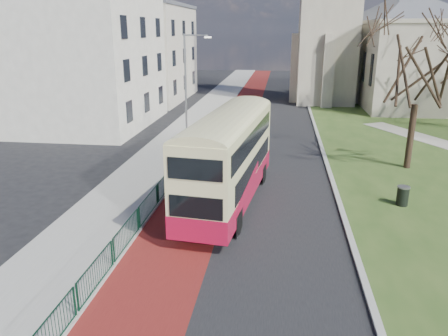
% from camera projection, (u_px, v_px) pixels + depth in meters
% --- Properties ---
extents(ground, '(160.00, 160.00, 0.00)m').
position_uv_depth(ground, '(202.00, 245.00, 17.86)').
color(ground, black).
rests_on(ground, ground).
extents(road_carriageway, '(9.00, 120.00, 0.01)m').
position_uv_depth(road_carriageway, '(262.00, 135.00, 36.57)').
color(road_carriageway, black).
rests_on(road_carriageway, ground).
extents(bus_lane, '(3.40, 120.00, 0.01)m').
position_uv_depth(bus_lane, '(230.00, 134.00, 36.90)').
color(bus_lane, '#591414').
rests_on(bus_lane, ground).
extents(pavement_west, '(4.00, 120.00, 0.12)m').
position_uv_depth(pavement_west, '(186.00, 132.00, 37.36)').
color(pavement_west, gray).
rests_on(pavement_west, ground).
extents(kerb_west, '(0.25, 120.00, 0.13)m').
position_uv_depth(kerb_west, '(209.00, 132.00, 37.11)').
color(kerb_west, '#999993').
rests_on(kerb_west, ground).
extents(kerb_east, '(0.25, 80.00, 0.13)m').
position_uv_depth(kerb_east, '(316.00, 130.00, 37.87)').
color(kerb_east, '#999993').
rests_on(kerb_east, ground).
extents(pedestrian_railing, '(0.07, 24.00, 1.12)m').
position_uv_depth(pedestrian_railing, '(158.00, 194.00, 21.84)').
color(pedestrian_railing, '#0B3421').
rests_on(pedestrian_railing, ground).
extents(street_block_near, '(10.30, 14.30, 13.00)m').
position_uv_depth(street_block_near, '(89.00, 52.00, 38.42)').
color(street_block_near, beige).
rests_on(street_block_near, ground).
extents(street_block_far, '(10.30, 16.30, 11.50)m').
position_uv_depth(street_block_far, '(144.00, 52.00, 53.76)').
color(street_block_far, beige).
rests_on(street_block_far, ground).
extents(streetlamp, '(2.13, 0.18, 8.00)m').
position_uv_depth(streetlamp, '(187.00, 81.00, 34.02)').
color(streetlamp, gray).
rests_on(streetlamp, pavement_west).
extents(bus, '(3.70, 11.01, 4.51)m').
position_uv_depth(bus, '(229.00, 155.00, 21.33)').
color(bus, maroon).
rests_on(bus, ground).
extents(winter_tree_near, '(8.75, 8.75, 10.40)m').
position_uv_depth(winter_tree_near, '(422.00, 50.00, 25.59)').
color(winter_tree_near, black).
rests_on(winter_tree_near, grass_green).
extents(litter_bin, '(0.75, 0.75, 0.99)m').
position_uv_depth(litter_bin, '(403.00, 196.00, 21.67)').
color(litter_bin, black).
rests_on(litter_bin, grass_green).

